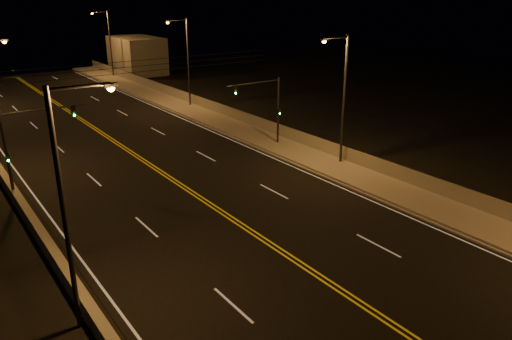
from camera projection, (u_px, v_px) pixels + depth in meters
road at (211, 205)px, 30.84m from camera, size 18.00×120.00×0.02m
sidewalk at (338, 169)px, 36.65m from camera, size 3.60×120.00×0.30m
curb at (319, 175)px, 35.66m from camera, size 0.14×120.00×0.15m
parapet_wall at (354, 156)px, 37.32m from camera, size 0.30×120.00×1.00m
jersey_barrier at (45, 243)px, 25.41m from camera, size 0.45×120.00×0.87m
distant_building_right at (137, 55)px, 77.74m from camera, size 6.00×10.00×5.53m
parapet_rail at (355, 149)px, 37.14m from camera, size 0.06×120.00×0.06m
lane_markings at (212, 205)px, 30.78m from camera, size 17.32×116.00×0.00m
streetlight_1 at (342, 93)px, 35.82m from camera, size 2.55×0.28×9.60m
streetlight_2 at (186, 58)px, 54.14m from camera, size 2.55×0.28×9.60m
streetlight_3 at (108, 40)px, 72.68m from camera, size 2.55×0.28×9.60m
streetlight_4 at (69, 197)px, 18.11m from camera, size 2.55×0.28×9.60m
traffic_signal_right at (268, 104)px, 40.75m from camera, size 5.11×0.31×5.80m
traffic_signal_left at (24, 143)px, 30.59m from camera, size 5.11×0.31×5.80m
overhead_wires at (140, 66)px, 35.59m from camera, size 22.00×0.03×0.83m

